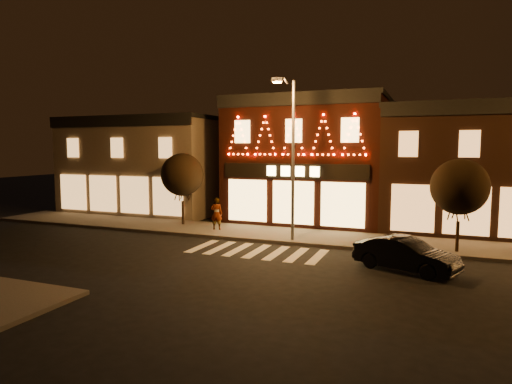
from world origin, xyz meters
The scene contains 10 objects.
ground centered at (0.00, 0.00, 0.00)m, with size 120.00×120.00×0.00m, color black.
sidewalk_far centered at (2.00, 8.00, 0.07)m, with size 44.00×4.00×0.15m, color #47423D.
building_left centered at (-13.00, 13.99, 3.66)m, with size 12.20×8.28×7.30m.
building_pulp centered at (0.00, 13.98, 4.16)m, with size 10.20×8.34×8.30m.
building_right_a centered at (9.50, 13.99, 3.76)m, with size 9.20×8.28×7.50m.
streetlamp_mid centered at (0.94, 6.36, 5.00)m, with size 0.71×1.89×8.26m.
tree_left centered at (-6.89, 8.60, 3.31)m, with size 2.70×2.70×4.51m.
tree_right centered at (8.96, 6.86, 3.19)m, with size 2.60×2.60×4.35m.
dark_sedan centered at (6.87, 3.06, 0.68)m, with size 1.44×4.13×1.36m, color black.
pedestrian centered at (-4.07, 7.74, 1.11)m, with size 0.70×0.46×1.91m, color gray.
Camera 1 is at (7.70, -15.51, 4.98)m, focal length 30.97 mm.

